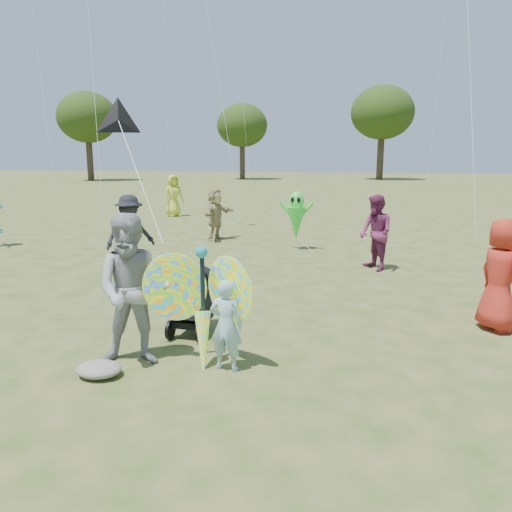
{
  "coord_description": "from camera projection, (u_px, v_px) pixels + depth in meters",
  "views": [
    {
      "loc": [
        1.72,
        -6.49,
        2.75
      ],
      "look_at": [
        -0.2,
        1.5,
        1.1
      ],
      "focal_mm": 35.0,
      "sensor_mm": 36.0,
      "label": 1
    }
  ],
  "objects": [
    {
      "name": "crowd_g",
      "position": [
        173.0,
        196.0,
        22.98
      ],
      "size": [
        1.1,
        1.09,
        1.92
      ],
      "primitive_type": "imported",
      "rotation": [
        0.0,
        0.0,
        0.78
      ],
      "color": "#C8D331",
      "rests_on": "ground"
    },
    {
      "name": "grey_bag",
      "position": [
        99.0,
        369.0,
        6.33
      ],
      "size": [
        0.58,
        0.48,
        0.19
      ],
      "primitive_type": "ellipsoid",
      "color": "gray",
      "rests_on": "ground"
    },
    {
      "name": "butterfly_kite",
      "position": [
        202.0,
        305.0,
        6.57
      ],
      "size": [
        1.74,
        0.75,
        1.81
      ],
      "color": "red",
      "rests_on": "ground"
    },
    {
      "name": "child_girl",
      "position": [
        226.0,
        325.0,
        6.43
      ],
      "size": [
        0.46,
        0.32,
        1.21
      ],
      "primitive_type": "imported",
      "rotation": [
        0.0,
        0.0,
        3.07
      ],
      "color": "#93C2D0",
      "rests_on": "ground"
    },
    {
      "name": "crowd_e",
      "position": [
        376.0,
        233.0,
        12.1
      ],
      "size": [
        1.06,
        1.13,
        1.84
      ],
      "primitive_type": "imported",
      "rotation": [
        0.0,
        0.0,
        5.25
      ],
      "color": "#6B234D",
      "rests_on": "ground"
    },
    {
      "name": "jogging_stroller",
      "position": [
        194.0,
        295.0,
        7.82
      ],
      "size": [
        0.54,
        1.06,
        1.09
      ],
      "rotation": [
        0.0,
        0.0,
        -0.03
      ],
      "color": "black",
      "rests_on": "ground"
    },
    {
      "name": "crowd_b",
      "position": [
        130.0,
        233.0,
        11.97
      ],
      "size": [
        1.3,
        1.36,
        1.85
      ],
      "primitive_type": "imported",
      "rotation": [
        0.0,
        0.0,
        0.86
      ],
      "color": "black",
      "rests_on": "ground"
    },
    {
      "name": "ground",
      "position": [
        245.0,
        352.0,
        7.12
      ],
      "size": [
        160.0,
        160.0,
        0.0
      ],
      "primitive_type": "plane",
      "color": "#51592B",
      "rests_on": "ground"
    },
    {
      "name": "adult_man",
      "position": [
        134.0,
        290.0,
        6.56
      ],
      "size": [
        1.17,
        1.03,
        2.03
      ],
      "primitive_type": "imported",
      "rotation": [
        0.0,
        0.0,
        0.31
      ],
      "color": "#96969B",
      "rests_on": "ground"
    },
    {
      "name": "crowd_d",
      "position": [
        216.0,
        214.0,
        16.51
      ],
      "size": [
        0.9,
        1.68,
        1.73
      ],
      "primitive_type": "imported",
      "rotation": [
        0.0,
        0.0,
        1.31
      ],
      "color": "tan",
      "rests_on": "ground"
    },
    {
      "name": "tree_line",
      "position": [
        401.0,
        112.0,
        47.82
      ],
      "size": [
        91.78,
        33.6,
        10.79
      ],
      "color": "#3A2D21",
      "rests_on": "ground"
    },
    {
      "name": "alien_kite",
      "position": [
        296.0,
        217.0,
        14.73
      ],
      "size": [
        1.12,
        0.69,
        1.74
      ],
      "color": "#35E23D",
      "rests_on": "ground"
    },
    {
      "name": "crowd_a",
      "position": [
        501.0,
        275.0,
        7.88
      ],
      "size": [
        0.92,
        1.05,
        1.8
      ],
      "primitive_type": "imported",
      "rotation": [
        0.0,
        0.0,
        2.06
      ],
      "color": "#AF271C",
      "rests_on": "ground"
    },
    {
      "name": "delta_kite_rig",
      "position": [
        119.0,
        121.0,
        8.36
      ],
      "size": [
        2.08,
        2.32,
        2.12
      ],
      "color": "black",
      "rests_on": "ground"
    }
  ]
}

